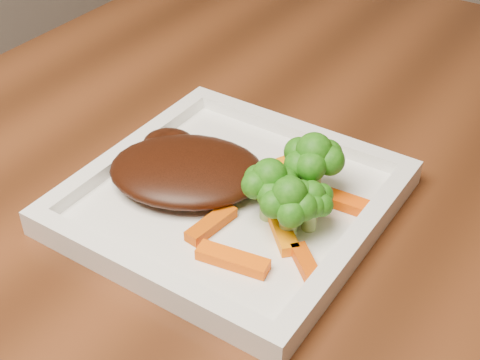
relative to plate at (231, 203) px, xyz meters
The scene contains 12 objects.
plate is the anchor object (origin of this frame).
steak 0.05m from the plate, behind, with size 0.15×0.12×0.03m, color #341307.
broccoli_0 0.09m from the plate, 35.61° to the left, with size 0.06×0.06×0.07m, color #196D12, non-canonical shape.
broccoli_1 0.09m from the plate, ahead, with size 0.05×0.05×0.06m, color #236B11, non-canonical shape.
broccoli_2 0.08m from the plate, 12.52° to the right, with size 0.06×0.06×0.06m, color #387313, non-canonical shape.
broccoli_3 0.06m from the plate, ahead, with size 0.06×0.06×0.06m, color #2A6A11, non-canonical shape.
carrot_0 0.09m from the plate, 55.15° to the right, with size 0.06×0.02×0.01m, color #FB5B04.
carrot_1 0.12m from the plate, 23.41° to the right, with size 0.05×0.01×0.01m, color #CF4603.
carrot_2 0.05m from the plate, 77.68° to the right, with size 0.05×0.01×0.01m, color #C84903.
carrot_3 0.11m from the plate, 25.16° to the left, with size 0.06×0.02×0.01m, color #F95004.
carrot_4 0.07m from the plate, 74.61° to the left, with size 0.05×0.01×0.01m, color orange.
carrot_5 0.07m from the plate, 15.55° to the right, with size 0.06×0.02×0.01m, color orange.
Camera 1 is at (-0.00, -0.72, 1.16)m, focal length 50.00 mm.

